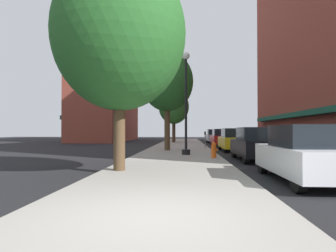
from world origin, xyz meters
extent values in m
plane|color=black|center=(4.00, 18.00, 0.00)|extent=(90.00, 90.00, 0.00)
cube|color=gray|center=(0.00, 19.00, 0.06)|extent=(4.80, 50.00, 0.12)
cube|color=#144C38|center=(11.65, 22.00, 3.10)|extent=(0.90, 34.00, 0.50)
cube|color=brown|center=(-11.00, 37.00, 7.96)|extent=(6.00, 18.00, 15.93)
cube|color=#144C38|center=(-14.35, 37.00, 3.10)|extent=(0.90, 15.30, 0.50)
cylinder|color=black|center=(0.54, 11.79, 0.27)|extent=(0.48, 0.48, 0.30)
cylinder|color=black|center=(0.54, 11.79, 3.02)|extent=(0.14, 0.14, 5.20)
sphere|color=silver|center=(0.54, 11.79, 5.80)|extent=(0.44, 0.44, 0.44)
cylinder|color=#E05614|center=(1.94, 9.99, 0.43)|extent=(0.26, 0.26, 0.62)
sphere|color=#E05614|center=(1.94, 9.99, 0.79)|extent=(0.24, 0.24, 0.24)
cylinder|color=#E05614|center=(2.08, 9.99, 0.52)|extent=(0.12, 0.10, 0.10)
cylinder|color=slate|center=(2.05, 18.07, 0.65)|extent=(0.06, 0.06, 1.05)
cube|color=#33383D|center=(2.05, 18.07, 1.30)|extent=(0.14, 0.09, 0.26)
cylinder|color=#422D1E|center=(-0.91, 29.66, 1.57)|extent=(0.40, 0.40, 2.91)
ellipsoid|color=#2D6B28|center=(-0.91, 29.66, 4.39)|extent=(3.63, 3.63, 4.18)
cylinder|color=#4C3823|center=(-0.78, 15.47, 1.85)|extent=(0.40, 0.40, 3.46)
ellipsoid|color=#235B23|center=(-0.78, 15.47, 4.96)|extent=(3.66, 3.66, 4.21)
cylinder|color=#4C3823|center=(-1.78, 5.19, 1.62)|extent=(0.40, 0.40, 3.00)
ellipsoid|color=#235B23|center=(-1.78, 5.19, 4.85)|extent=(4.62, 4.62, 5.31)
cylinder|color=black|center=(3.22, 5.60, 0.32)|extent=(0.22, 0.64, 0.64)
cylinder|color=black|center=(4.78, 5.60, 0.32)|extent=(0.22, 0.64, 0.64)
cylinder|color=black|center=(3.22, 2.40, 0.32)|extent=(0.22, 0.64, 0.64)
cube|color=silver|center=(4.00, 4.00, 0.64)|extent=(1.80, 4.30, 0.76)
cube|color=black|center=(4.00, 3.85, 1.34)|extent=(1.56, 2.20, 0.64)
cylinder|color=black|center=(3.22, 11.58, 0.32)|extent=(0.22, 0.64, 0.64)
cylinder|color=black|center=(4.78, 11.58, 0.32)|extent=(0.22, 0.64, 0.64)
cylinder|color=black|center=(3.22, 8.38, 0.32)|extent=(0.22, 0.64, 0.64)
cylinder|color=black|center=(4.78, 8.38, 0.32)|extent=(0.22, 0.64, 0.64)
cube|color=black|center=(4.00, 9.98, 0.64)|extent=(1.80, 4.30, 0.76)
cube|color=black|center=(4.00, 9.83, 1.34)|extent=(1.56, 2.20, 0.64)
cylinder|color=black|center=(3.22, 18.10, 0.32)|extent=(0.22, 0.64, 0.64)
cylinder|color=black|center=(4.78, 18.10, 0.32)|extent=(0.22, 0.64, 0.64)
cylinder|color=black|center=(3.22, 14.90, 0.32)|extent=(0.22, 0.64, 0.64)
cylinder|color=black|center=(4.78, 14.90, 0.32)|extent=(0.22, 0.64, 0.64)
cube|color=gold|center=(4.00, 16.50, 0.64)|extent=(1.80, 4.30, 0.76)
cube|color=black|center=(4.00, 16.35, 1.34)|extent=(1.56, 2.20, 0.64)
cylinder|color=black|center=(3.22, 25.36, 0.32)|extent=(0.22, 0.64, 0.64)
cylinder|color=black|center=(4.78, 25.36, 0.32)|extent=(0.22, 0.64, 0.64)
cylinder|color=black|center=(3.22, 22.16, 0.32)|extent=(0.22, 0.64, 0.64)
cylinder|color=black|center=(4.78, 22.16, 0.32)|extent=(0.22, 0.64, 0.64)
cube|color=red|center=(4.00, 23.76, 0.64)|extent=(1.80, 4.30, 0.76)
cube|color=black|center=(4.00, 23.61, 1.34)|extent=(1.56, 2.20, 0.64)
cylinder|color=black|center=(3.22, 32.75, 0.32)|extent=(0.22, 0.64, 0.64)
cylinder|color=black|center=(4.78, 32.75, 0.32)|extent=(0.22, 0.64, 0.64)
cylinder|color=black|center=(3.22, 29.55, 0.32)|extent=(0.22, 0.64, 0.64)
cylinder|color=black|center=(4.78, 29.55, 0.32)|extent=(0.22, 0.64, 0.64)
cube|color=#B2B2BA|center=(4.00, 31.15, 0.64)|extent=(1.80, 4.30, 0.76)
cube|color=black|center=(4.00, 31.00, 1.34)|extent=(1.56, 2.20, 0.64)
camera|label=1|loc=(0.53, -4.65, 1.50)|focal=30.69mm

